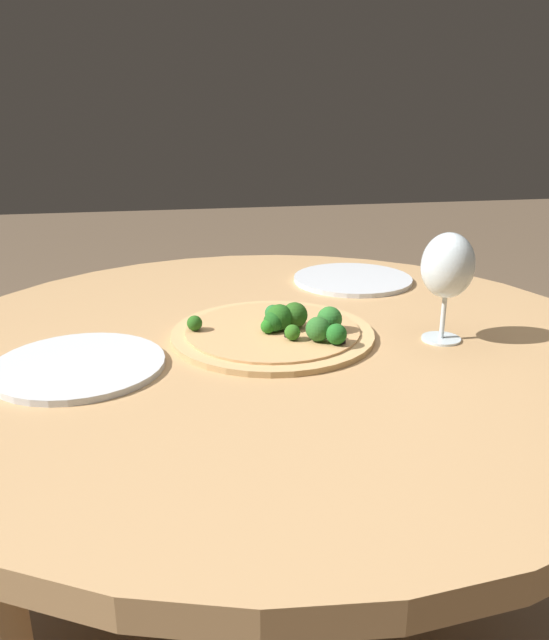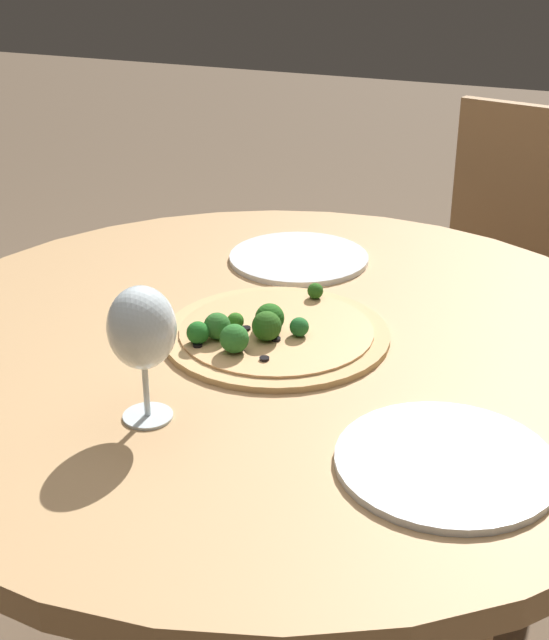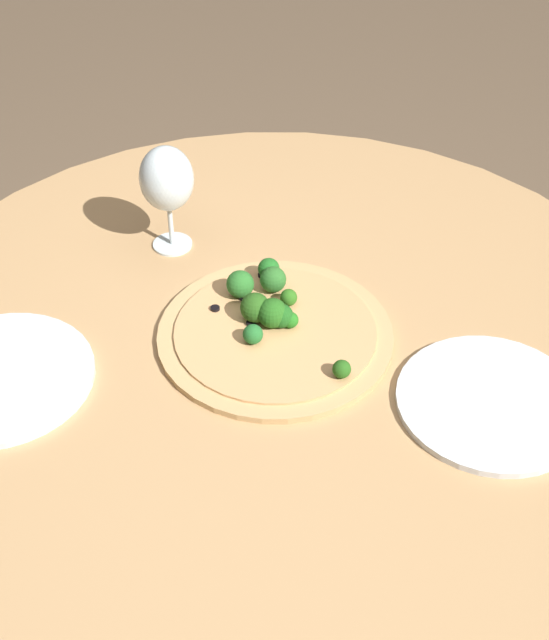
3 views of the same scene
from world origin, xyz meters
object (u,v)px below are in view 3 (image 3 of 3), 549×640
Objects in this scene: plate_far at (0,377)px; pizza at (273,325)px; wine_glass at (167,180)px; plate_near at (491,402)px.

pizza is at bearing 54.36° from plate_far.
pizza is 1.89× the size of wine_glass.
plate_far is at bearing -125.64° from pizza.
wine_glass reaches higher than pizza.
pizza reaches higher than plate_far.
wine_glass is 0.69× the size of plate_far.
plate_far is (-0.54, -0.39, 0.00)m from plate_near.
pizza is 0.33m from plate_near.
wine_glass reaches higher than plate_near.
wine_glass is 0.59m from plate_near.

